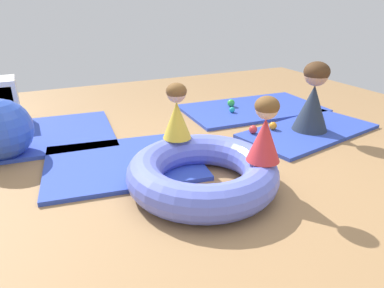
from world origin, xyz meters
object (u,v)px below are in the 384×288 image
(child_in_red, at_px, (265,130))
(play_ball_green, at_px, (231,103))
(play_ball_red, at_px, (253,129))
(play_ball_pink, at_px, (9,123))
(play_ball_teal_second, at_px, (18,143))
(exercise_ball_large, at_px, (1,130))
(play_ball_orange, at_px, (273,126))
(play_ball_teal, at_px, (232,110))
(adult_seated, at_px, (313,98))
(child_in_yellow, at_px, (177,112))
(inflatable_cushion, at_px, (202,173))

(child_in_red, bearing_deg, play_ball_green, 115.86)
(play_ball_red, relative_size, play_ball_pink, 1.41)
(play_ball_teal_second, bearing_deg, child_in_red, -44.42)
(play_ball_pink, relative_size, exercise_ball_large, 0.11)
(play_ball_orange, bearing_deg, play_ball_red, -178.65)
(play_ball_pink, bearing_deg, play_ball_teal_second, -83.09)
(child_in_red, xyz_separation_m, play_ball_teal, (0.83, 1.83, -0.46))
(child_in_red, relative_size, play_ball_pink, 7.67)
(exercise_ball_large, bearing_deg, child_in_red, -40.53)
(adult_seated, xyz_separation_m, play_ball_teal_second, (-3.07, 0.84, -0.33))
(adult_seated, bearing_deg, exercise_ball_large, -37.14)
(adult_seated, height_order, exercise_ball_large, adult_seated)
(play_ball_red, bearing_deg, adult_seated, -14.12)
(play_ball_red, relative_size, play_ball_teal_second, 0.97)
(play_ball_teal, distance_m, play_ball_orange, 0.77)
(play_ball_pink, bearing_deg, exercise_ball_large, -91.25)
(play_ball_teal, xyz_separation_m, play_ball_orange, (0.09, -0.77, 0.01))
(child_in_red, distance_m, play_ball_pink, 3.15)
(play_ball_green, bearing_deg, adult_seated, -73.61)
(play_ball_green, relative_size, play_ball_teal_second, 1.06)
(adult_seated, bearing_deg, child_in_red, 9.63)
(play_ball_pink, relative_size, play_ball_green, 0.65)
(play_ball_green, relative_size, exercise_ball_large, 0.18)
(child_in_red, xyz_separation_m, play_ball_pink, (-1.86, 2.50, -0.46))
(play_ball_orange, bearing_deg, play_ball_green, 87.68)
(child_in_red, distance_m, child_in_yellow, 0.84)
(adult_seated, height_order, play_ball_teal_second, adult_seated)
(child_in_red, height_order, exercise_ball_large, child_in_red)
(child_in_red, bearing_deg, play_ball_red, 109.41)
(child_in_red, xyz_separation_m, play_ball_orange, (0.92, 1.06, -0.45))
(play_ball_pink, xyz_separation_m, play_ball_green, (2.82, -0.43, 0.02))
(inflatable_cushion, distance_m, child_in_yellow, 0.61)
(inflatable_cushion, xyz_separation_m, play_ball_red, (1.04, 0.80, -0.06))
(inflatable_cushion, height_order, adult_seated, adult_seated)
(child_in_red, distance_m, play_ball_green, 2.32)
(play_ball_orange, relative_size, play_ball_teal_second, 0.95)
(child_in_yellow, relative_size, play_ball_green, 4.86)
(play_ball_green, bearing_deg, play_ball_red, -107.46)
(child_in_yellow, distance_m, play_ball_teal, 1.73)
(play_ball_green, distance_m, play_ball_orange, 1.01)
(play_ball_green, distance_m, exercise_ball_large, 2.88)
(child_in_red, distance_m, play_ball_teal_second, 2.51)
(child_in_yellow, distance_m, play_ball_red, 1.20)
(child_in_yellow, xyz_separation_m, play_ball_pink, (-1.44, 1.78, -0.46))
(child_in_yellow, bearing_deg, play_ball_green, 173.01)
(play_ball_teal, xyz_separation_m, play_ball_teal_second, (-2.60, -0.10, 0.01))
(adult_seated, xyz_separation_m, play_ball_green, (-0.35, 1.18, -0.33))
(child_in_red, height_order, play_ball_teal_second, child_in_red)
(child_in_red, relative_size, play_ball_orange, 5.58)
(play_ball_green, xyz_separation_m, exercise_ball_large, (-2.84, -0.46, 0.20))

